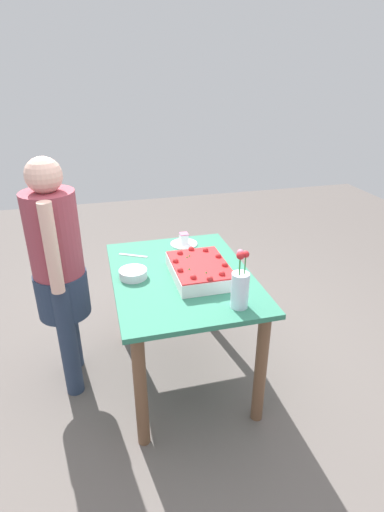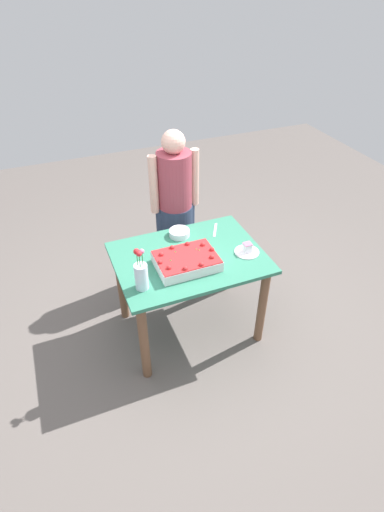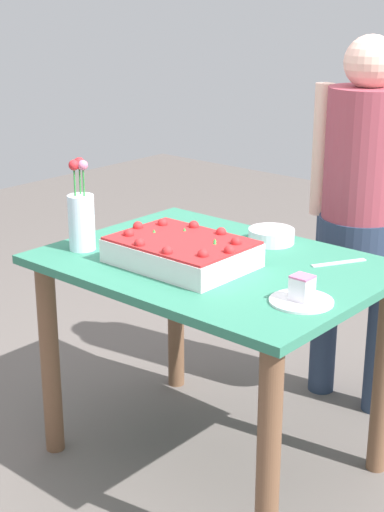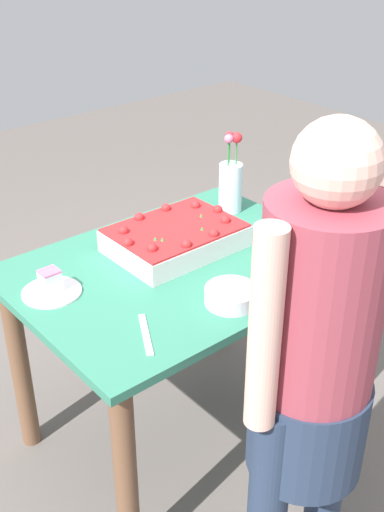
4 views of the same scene
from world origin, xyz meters
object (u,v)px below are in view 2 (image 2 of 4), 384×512
at_px(serving_plate_with_slice, 247,250).
at_px(person_standing, 175,200).
at_px(flower_vase, 141,275).
at_px(fruit_bowl, 179,233).
at_px(sheet_cake, 187,261).
at_px(cake_knife, 215,230).

relative_size(serving_plate_with_slice, person_standing, 0.13).
bearing_deg(flower_vase, fruit_bowl, 47.39).
distance_m(serving_plate_with_slice, person_standing, 0.88).
bearing_deg(sheet_cake, cake_knife, 41.88).
relative_size(sheet_cake, cake_knife, 2.24).
bearing_deg(serving_plate_with_slice, cake_knife, 104.63).
distance_m(fruit_bowl, person_standing, 0.45).
bearing_deg(fruit_bowl, cake_knife, -6.62).
distance_m(cake_knife, flower_vase, 0.90).
bearing_deg(fruit_bowl, flower_vase, -132.61).
height_order(sheet_cake, flower_vase, flower_vase).
bearing_deg(sheet_cake, flower_vase, -163.25).
xyz_separation_m(sheet_cake, cake_knife, (0.39, 0.35, -0.04)).
distance_m(flower_vase, fruit_bowl, 0.68).
distance_m(serving_plate_with_slice, cake_knife, 0.39).
bearing_deg(fruit_bowl, serving_plate_with_slice, -45.50).
bearing_deg(sheet_cake, serving_plate_with_slice, -2.40).
xyz_separation_m(flower_vase, person_standing, (0.58, 0.92, -0.04)).
distance_m(serving_plate_with_slice, fruit_bowl, 0.57).
height_order(sheet_cake, fruit_bowl, sheet_cake).
relative_size(cake_knife, person_standing, 0.13).
xyz_separation_m(sheet_cake, flower_vase, (-0.37, -0.11, 0.07)).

